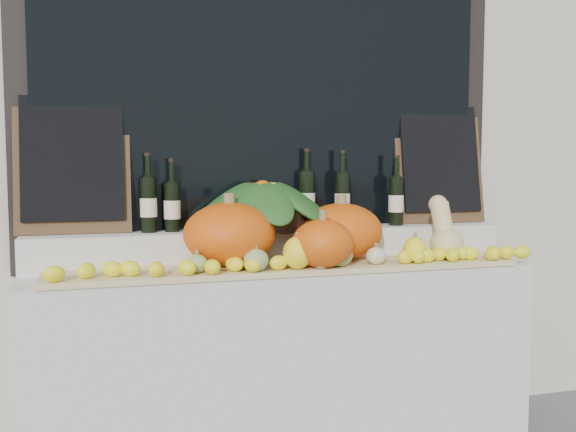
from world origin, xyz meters
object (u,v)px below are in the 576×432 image
at_px(pumpkin_right, 341,231).
at_px(butternut_squash, 445,233).
at_px(wine_bottle_tall, 307,199).
at_px(produce_bowl, 263,205).
at_px(pumpkin_left, 230,234).

height_order(pumpkin_right, butternut_squash, butternut_squash).
bearing_deg(pumpkin_right, butternut_squash, -12.91).
relative_size(pumpkin_right, wine_bottle_tall, 1.00).
relative_size(pumpkin_right, produce_bowl, 0.56).
distance_m(pumpkin_right, butternut_squash, 0.49).
height_order(produce_bowl, wine_bottle_tall, wine_bottle_tall).
bearing_deg(pumpkin_left, butternut_squash, -3.53).
height_order(pumpkin_left, wine_bottle_tall, wine_bottle_tall).
height_order(pumpkin_left, butternut_squash, butternut_squash).
bearing_deg(wine_bottle_tall, pumpkin_right, -62.92).
relative_size(produce_bowl, wine_bottle_tall, 1.79).
height_order(pumpkin_left, produce_bowl, produce_bowl).
xyz_separation_m(butternut_squash, wine_bottle_tall, (-0.59, 0.32, 0.16)).
distance_m(pumpkin_left, produce_bowl, 0.30).
xyz_separation_m(pumpkin_right, wine_bottle_tall, (-0.11, 0.21, 0.14)).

